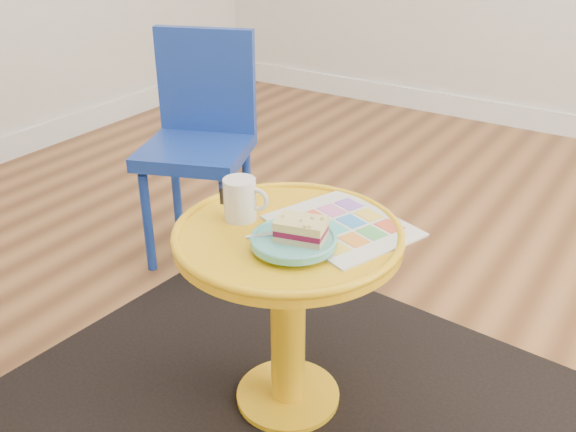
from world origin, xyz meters
The scene contains 10 objects.
floor centered at (0.00, 0.00, 0.00)m, with size 4.00×4.00×0.00m, color brown.
room_walls centered at (-0.99, 0.99, 0.06)m, with size 4.00×4.00×4.00m.
rug centered at (0.02, -0.45, 0.00)m, with size 1.30×1.10×0.01m, color black.
side_table centered at (0.02, -0.45, 0.35)m, with size 0.51×0.51×0.49m.
chair centered at (-0.66, 0.06, 0.44)m, with size 0.44×0.44×0.76m.
newspaper centered at (0.11, -0.36, 0.49)m, with size 0.29×0.25×0.01m, color silver.
mug centered at (-0.11, -0.45, 0.54)m, with size 0.11×0.07×0.10m.
plate centered at (0.07, -0.50, 0.50)m, with size 0.18×0.18×0.02m.
cake_slice centered at (0.08, -0.49, 0.53)m, with size 0.12×0.09×0.05m.
fork centered at (0.04, -0.50, 0.51)m, with size 0.11×0.12×0.00m.
Camera 1 is at (0.70, -1.49, 1.16)m, focal length 40.00 mm.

